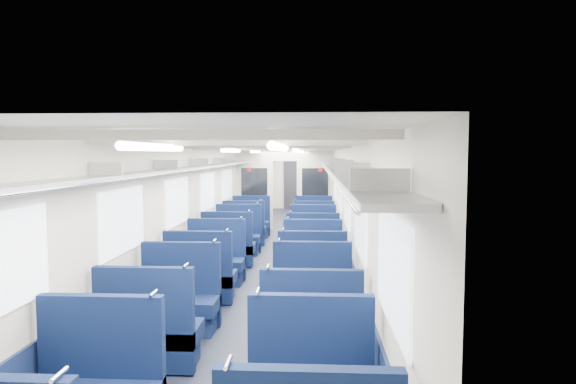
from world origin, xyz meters
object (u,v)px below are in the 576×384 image
Objects in this scene: seat_16 at (245,231)px; seat_8 at (200,279)px; seat_15 at (313,239)px; seat_18 at (251,224)px; end_door at (293,184)px; seat_9 at (312,279)px; seat_5 at (311,339)px; seat_12 at (228,249)px; seat_19 at (313,224)px; seat_7 at (312,302)px; seat_14 at (238,238)px; seat_13 at (313,250)px; seat_6 at (179,303)px; bulkhead at (285,188)px; seat_17 at (313,231)px; seat_10 at (215,263)px; seat_4 at (149,335)px; seat_11 at (313,264)px.

seat_8 is at bearing -90.00° from seat_16.
seat_15 is 1.00× the size of seat_18.
seat_9 is at bearing -86.21° from end_door.
seat_5 and seat_12 have the same top height.
seat_7 is at bearing -90.00° from seat_19.
seat_14 and seat_15 have the same top height.
seat_13 is at bearing 90.00° from seat_5.
seat_16 is at bearing 90.00° from seat_6.
seat_7 is at bearing -90.00° from seat_13.
seat_6 is at bearing -95.78° from bulkhead.
end_door is 0.71× the size of bulkhead.
seat_16 is at bearing -90.00° from seat_18.
seat_12 is at bearing -126.01° from seat_17.
bulkhead reaches higher than seat_12.
end_door reaches higher than seat_16.
seat_10 is 4.68m from seat_18.
seat_8 is at bearing 126.01° from seat_5.
seat_8 is at bearing -176.73° from seat_9.
seat_13 is (1.66, 4.56, 0.00)m from seat_4.
seat_11 is 1.19m from seat_13.
seat_4 is at bearing -95.10° from bulkhead.
seat_5 and seat_7 have the same top height.
seat_5 is 3.38m from seat_11.
seat_13 is at bearing 35.63° from seat_10.
end_door is 8.04m from seat_17.
seat_12 and seat_15 have the same top height.
seat_18 and seat_19 have the same top height.
seat_7 and seat_13 have the same top height.
seat_4 is at bearing 179.55° from seat_5.
seat_6 is at bearing -175.80° from seat_7.
bulkhead is at bearing 56.41° from seat_18.
seat_6 and seat_10 have the same top height.
seat_19 is at bearing -83.03° from end_door.
seat_9 is at bearing -90.00° from seat_15.
seat_14 is 1.00× the size of seat_16.
bulkhead is 2.49× the size of seat_12.
seat_14 is at bearing 90.00° from seat_10.
seat_14 is (0.00, 1.18, 0.00)m from seat_12.
seat_11 is 1.00× the size of seat_12.
seat_9 is at bearing -31.15° from seat_10.
seat_4 is 1.00× the size of seat_17.
seat_19 is (1.66, 3.46, 0.00)m from seat_12.
seat_6 is at bearing -105.90° from seat_17.
seat_18 is at bearing 126.63° from seat_15.
seat_17 is at bearing 90.00° from seat_11.
bulkhead is 2.49× the size of seat_8.
seat_16 is (-1.66, 4.54, 0.00)m from seat_9.
seat_18 is at bearing 90.00° from seat_10.
seat_12 is (0.00, 2.38, 0.00)m from seat_8.
seat_8 and seat_13 have the same top height.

